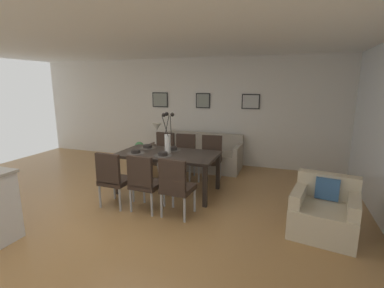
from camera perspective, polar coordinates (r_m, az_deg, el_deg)
name	(u,v)px	position (r m, az deg, el deg)	size (l,w,h in m)	color
ground_plane	(126,213)	(4.59, -13.29, -13.52)	(9.00, 9.00, 0.00)	#A87A47
back_wall_panel	(194,111)	(7.12, 0.43, 6.80)	(9.00, 0.10, 2.60)	silver
ceiling_panel	(132,38)	(4.54, -12.13, 20.45)	(9.00, 7.20, 0.08)	white
dining_table	(168,157)	(5.11, -4.95, -2.64)	(1.80, 0.97, 0.74)	black
dining_chair_near_left	(113,177)	(4.66, -15.91, -6.50)	(0.45, 0.45, 0.92)	#33261E
dining_chair_near_right	(163,152)	(6.16, -5.88, -1.57)	(0.45, 0.45, 0.92)	#33261E
dining_chair_far_left	(144,180)	(4.39, -9.75, -7.36)	(0.47, 0.47, 0.92)	#33261E
dining_chair_far_right	(184,154)	(5.94, -1.57, -2.02)	(0.47, 0.47, 0.92)	#33261E
dining_chair_mid_left	(176,185)	(4.16, -3.32, -8.30)	(0.47, 0.47, 0.92)	#33261E
dining_chair_mid_right	(211,156)	(5.80, 3.86, -2.40)	(0.47, 0.47, 0.92)	#33261E
centerpiece_vase	(168,138)	(5.03, -5.01, 1.31)	(0.21, 0.23, 0.73)	white
placemat_near_left	(136,153)	(5.14, -11.47, -1.83)	(0.32, 0.32, 0.01)	#4C4742
bowl_near_left	(136,151)	(5.13, -11.48, -1.43)	(0.17, 0.17, 0.07)	#2D2826
placemat_near_right	(147,148)	(5.51, -9.15, -0.81)	(0.32, 0.32, 0.01)	#4C4742
bowl_near_right	(147,146)	(5.50, -9.17, -0.43)	(0.17, 0.17, 0.07)	#2D2826
placemat_far_left	(163,156)	(4.89, -6.02, -2.37)	(0.32, 0.32, 0.01)	#4C4742
bowl_far_left	(163,153)	(4.89, -6.03, -1.95)	(0.17, 0.17, 0.07)	#2D2826
placemat_far_right	(173,150)	(5.28, -3.99, -1.25)	(0.32, 0.32, 0.01)	#4C4742
bowl_far_right	(173,148)	(5.27, -4.00, -0.86)	(0.17, 0.17, 0.07)	#2D2826
sofa	(201,156)	(6.67, 1.87, -2.50)	(1.89, 0.84, 0.80)	#A89E8E
side_table	(158,154)	(7.02, -7.09, -2.00)	(0.36, 0.36, 0.52)	#3D2D23
table_lamp	(157,129)	(6.89, -7.22, 3.11)	(0.22, 0.22, 0.51)	beige
armchair	(324,212)	(4.22, 25.46, -12.53)	(0.93, 0.93, 0.75)	beige
framed_picture_left	(160,100)	(7.38, -6.55, 9.00)	(0.43, 0.03, 0.38)	black
framed_picture_center	(203,101)	(6.95, 2.26, 8.88)	(0.36, 0.03, 0.37)	black
framed_picture_right	(251,102)	(6.70, 11.96, 8.51)	(0.42, 0.03, 0.35)	black
potted_plant	(139,154)	(6.60, -10.88, -2.03)	(0.36, 0.36, 0.67)	brown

